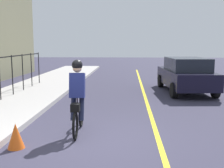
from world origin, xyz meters
TOP-DOWN VIEW (x-y plane):
  - ground_plane at (0.00, 0.00)m, footprint 80.00×80.00m
  - lane_line_centre at (0.00, -1.60)m, footprint 36.00×0.12m
  - cyclist_lead at (0.54, 0.33)m, footprint 1.71×0.37m
  - patrol_sedan at (6.83, -3.50)m, footprint 4.51×2.16m
  - traffic_cone_near at (-0.52, 1.48)m, footprint 0.36×0.36m

SIDE VIEW (x-z plane):
  - ground_plane at x=0.00m, z-range 0.00..0.00m
  - lane_line_centre at x=0.00m, z-range 0.00..0.01m
  - traffic_cone_near at x=-0.52m, z-range 0.00..0.54m
  - patrol_sedan at x=6.83m, z-range 0.03..1.61m
  - cyclist_lead at x=0.54m, z-range 0.00..1.82m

